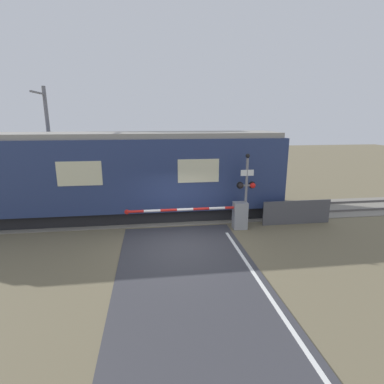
# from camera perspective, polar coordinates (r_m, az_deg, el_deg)

# --- Properties ---
(ground_plane) EXTENTS (80.00, 80.00, 0.00)m
(ground_plane) POSITION_cam_1_polar(r_m,az_deg,el_deg) (11.58, -1.95, -10.16)
(ground_plane) COLOR #6B6047
(track_bed) EXTENTS (36.00, 3.20, 0.13)m
(track_bed) POSITION_cam_1_polar(r_m,az_deg,el_deg) (15.07, -3.44, -4.27)
(track_bed) COLOR slate
(track_bed) RESTS_ON ground_plane
(train) EXTENTS (18.36, 2.86, 4.08)m
(train) POSITION_cam_1_polar(r_m,az_deg,el_deg) (14.83, -19.36, 2.88)
(train) COLOR black
(train) RESTS_ON ground_plane
(crossing_barrier) EXTENTS (5.22, 0.44, 1.19)m
(crossing_barrier) POSITION_cam_1_polar(r_m,az_deg,el_deg) (13.10, 7.54, -4.27)
(crossing_barrier) COLOR gray
(crossing_barrier) RESTS_ON ground_plane
(signal_post) EXTENTS (0.83, 0.26, 3.27)m
(signal_post) POSITION_cam_1_polar(r_m,az_deg,el_deg) (13.05, 10.33, 1.02)
(signal_post) COLOR gray
(signal_post) RESTS_ON ground_plane
(catenary_pole) EXTENTS (0.20, 1.90, 6.30)m
(catenary_pole) POSITION_cam_1_polar(r_m,az_deg,el_deg) (17.66, -25.49, 7.96)
(catenary_pole) COLOR slate
(catenary_pole) RESTS_ON ground_plane
(roadside_fence) EXTENTS (3.19, 0.06, 1.10)m
(roadside_fence) POSITION_cam_1_polar(r_m,az_deg,el_deg) (14.45, 19.31, -3.68)
(roadside_fence) COLOR #4C4C51
(roadside_fence) RESTS_ON ground_plane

